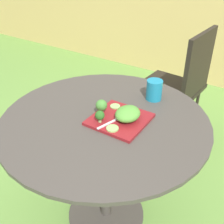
# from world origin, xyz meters

# --- Properties ---
(ground_plane) EXTENTS (12.00, 12.00, 0.00)m
(ground_plane) POSITION_xyz_m (0.00, 0.00, 0.00)
(ground_plane) COLOR #669342
(bamboo_fence) EXTENTS (8.00, 0.08, 1.49)m
(bamboo_fence) POSITION_xyz_m (0.00, 2.12, 0.75)
(bamboo_fence) COLOR tan
(bamboo_fence) RESTS_ON ground_plane
(patio_table) EXTENTS (0.97, 0.97, 0.71)m
(patio_table) POSITION_xyz_m (0.00, 0.00, 0.47)
(patio_table) COLOR #423D38
(patio_table) RESTS_ON ground_plane
(patio_chair) EXTENTS (0.47, 0.47, 0.90)m
(patio_chair) POSITION_xyz_m (0.04, 0.94, 0.53)
(patio_chair) COLOR black
(patio_chair) RESTS_ON ground_plane
(salad_plate) EXTENTS (0.24, 0.24, 0.01)m
(salad_plate) POSITION_xyz_m (0.07, 0.02, 0.71)
(salad_plate) COLOR maroon
(salad_plate) RESTS_ON patio_table
(drinking_glass) EXTENTS (0.08, 0.08, 0.10)m
(drinking_glass) POSITION_xyz_m (0.11, 0.29, 0.75)
(drinking_glass) COLOR teal
(drinking_glass) RESTS_ON patio_table
(fork) EXTENTS (0.06, 0.15, 0.00)m
(fork) POSITION_xyz_m (0.06, -0.02, 0.72)
(fork) COLOR silver
(fork) RESTS_ON salad_plate
(lettuce_mound) EXTENTS (0.11, 0.13, 0.06)m
(lettuce_mound) POSITION_xyz_m (0.10, 0.03, 0.75)
(lettuce_mound) COLOR #519338
(lettuce_mound) RESTS_ON salad_plate
(broccoli_floret_0) EXTENTS (0.04, 0.04, 0.06)m
(broccoli_floret_0) POSITION_xyz_m (0.01, -0.05, 0.75)
(broccoli_floret_0) COLOR #99B770
(broccoli_floret_0) RESTS_ON salad_plate
(broccoli_floret_1) EXTENTS (0.05, 0.05, 0.07)m
(broccoli_floret_1) POSITION_xyz_m (-0.02, 0.01, 0.76)
(broccoli_floret_1) COLOR #99B770
(broccoli_floret_1) RESTS_ON salad_plate
(cucumber_slice_0) EXTENTS (0.05, 0.05, 0.01)m
(cucumber_slice_0) POSITION_xyz_m (0.00, 0.09, 0.72)
(cucumber_slice_0) COLOR #8EB766
(cucumber_slice_0) RESTS_ON salad_plate
(cucumber_slice_1) EXTENTS (0.05, 0.05, 0.01)m
(cucumber_slice_1) POSITION_xyz_m (0.09, -0.07, 0.72)
(cucumber_slice_1) COLOR #8EB766
(cucumber_slice_1) RESTS_ON salad_plate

